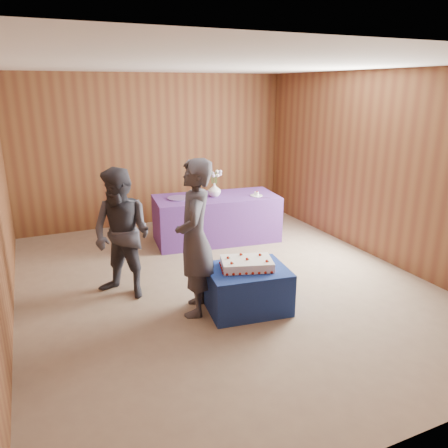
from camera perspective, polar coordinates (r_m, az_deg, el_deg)
ground at (r=5.80m, az=-0.26°, el=-7.64°), size 6.00×6.00×0.00m
room_shell at (r=5.29m, az=-0.28°, el=10.32°), size 5.04×6.04×2.72m
cake_table at (r=5.07m, az=3.02°, el=-8.43°), size 0.98×0.81×0.50m
serving_table at (r=7.24m, az=-1.02°, el=0.75°), size 2.09×1.14×0.75m
sheet_cake at (r=4.96m, az=2.98°, el=-5.19°), size 0.68×0.56×0.14m
vase at (r=7.12m, az=-1.27°, el=4.48°), size 0.22×0.22×0.22m
flower_spray at (r=7.06m, az=-1.28°, el=6.65°), size 0.25×0.26×0.20m
platter at (r=7.02m, az=-5.89°, el=3.37°), size 0.41×0.41×0.02m
plate at (r=7.19m, az=4.25°, el=3.73°), size 0.28×0.28×0.01m
cake_slice at (r=7.18m, az=4.26°, el=4.00°), size 0.08×0.08×0.08m
knife at (r=7.06m, az=4.96°, el=3.42°), size 0.24×0.14×0.00m
guest_left at (r=4.78m, az=-3.84°, el=-1.90°), size 0.64×0.76×1.76m
guest_right at (r=5.31m, az=-13.19°, el=-1.33°), size 0.96×0.97×1.59m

